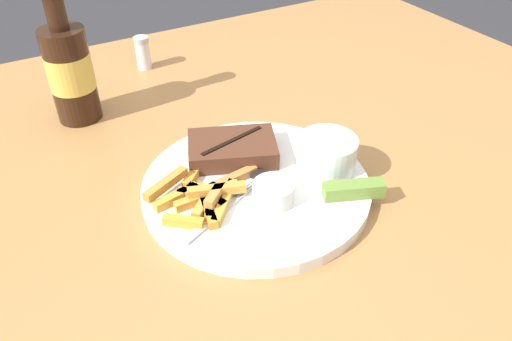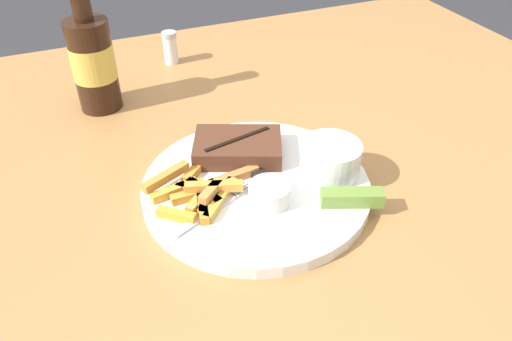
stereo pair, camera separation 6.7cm
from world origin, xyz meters
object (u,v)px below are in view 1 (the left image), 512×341
Objects in this scene: pickle_spear at (354,190)px; beer_bottle at (70,69)px; dinner_plate at (256,187)px; salt_shaker at (141,53)px; knife_utensil at (235,167)px; steak_portion at (234,148)px; fork_utensil at (217,214)px; coleslaw_cup at (327,152)px; dipping_sauce_cup at (275,191)px.

beer_bottle is at bearing 121.99° from pickle_spear.
pickle_spear is at bearing -58.01° from beer_bottle.
dinner_plate is 0.45m from salt_shaker.
pickle_spear reaches higher than knife_utensil.
beer_bottle is 3.86× the size of salt_shaker.
salt_shaker is at bearing -33.29° from knife_utensil.
steak_portion is 0.59× the size of beer_bottle.
knife_utensil is 0.41m from salt_shaker.
pickle_spear is 0.65× the size of fork_utensil.
knife_utensil is at bearing 152.14° from coleslaw_cup.
fork_utensil is at bearing 172.15° from dipping_sauce_cup.
beer_bottle reaches higher than fork_utensil.
dinner_plate is at bearing -89.44° from salt_shaker.
coleslaw_cup is at bearing 14.17° from dipping_sauce_cup.
coleslaw_cup is 0.43m from beer_bottle.
steak_portion reaches higher than dipping_sauce_cup.
salt_shaker reaches higher than knife_utensil.
pickle_spear is 0.55m from salt_shaker.
salt_shaker reaches higher than steak_portion.
steak_portion is 1.77× the size of coleslaw_cup.
knife_utensil is (-0.01, -0.03, -0.01)m from steak_portion.
dipping_sauce_cup is 0.41m from beer_bottle.
fork_utensil is 1.96× the size of salt_shaker.
knife_utensil reaches higher than dinner_plate.
dipping_sauce_cup is 0.84× the size of salt_shaker.
pickle_spear is 0.17m from knife_utensil.
fork_utensil is (-0.08, -0.03, 0.01)m from dinner_plate.
knife_utensil is 0.59× the size of beer_bottle.
beer_bottle is at bearing -4.60° from knife_utensil.
steak_portion is at bearing -57.50° from beer_bottle.
coleslaw_cup is 0.18m from fork_utensil.
knife_utensil is at bearing -114.97° from steak_portion.
dinner_plate is at bearing 93.68° from dipping_sauce_cup.
coleslaw_cup is 0.07m from pickle_spear.
steak_portion is 0.03m from knife_utensil.
dinner_plate is 0.05m from dipping_sauce_cup.
beer_bottle is at bearing -140.76° from salt_shaker.
dipping_sauce_cup is at bearing 155.18° from pickle_spear.
dipping_sauce_cup is 0.10m from pickle_spear.
pickle_spear reaches higher than dinner_plate.
dinner_plate is 0.07m from steak_portion.
salt_shaker is (-0.00, 0.45, 0.02)m from dinner_plate.
knife_utensil is 0.33m from beer_bottle.
beer_bottle is at bearing 113.86° from dipping_sauce_cup.
knife_utensil is (-0.11, 0.06, -0.02)m from coleslaw_cup.
dipping_sauce_cup is at bearing -165.83° from coleslaw_cup.
dinner_plate is 2.11× the size of knife_utensil.
knife_utensil is at bearing -90.94° from salt_shaker.
coleslaw_cup is at bearing -150.22° from knife_utensil.
dipping_sauce_cup is 0.49m from salt_shaker.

